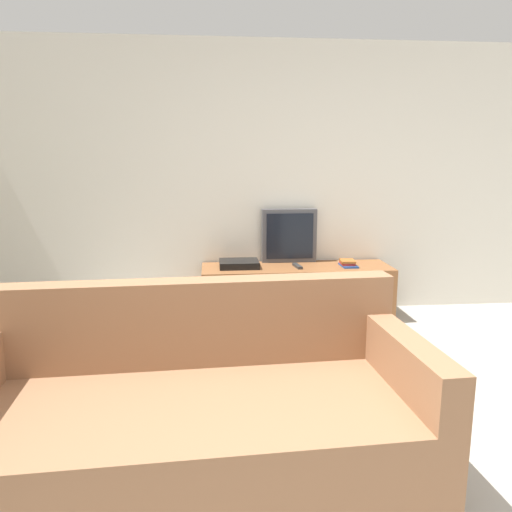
{
  "coord_description": "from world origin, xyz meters",
  "views": [
    {
      "loc": [
        -0.59,
        -1.83,
        1.51
      ],
      "look_at": [
        -0.21,
        2.33,
        0.69
      ],
      "focal_mm": 35.0,
      "sensor_mm": 36.0,
      "label": 1
    }
  ],
  "objects_px": {
    "television": "(289,236)",
    "remote_on_stand": "(297,266)",
    "book_stack": "(348,263)",
    "set_top_box": "(239,264)",
    "couch": "(197,420)",
    "tv_stand": "(296,292)"
  },
  "relations": [
    {
      "from": "television",
      "to": "remote_on_stand",
      "type": "distance_m",
      "value": 0.36
    },
    {
      "from": "book_stack",
      "to": "set_top_box",
      "type": "bearing_deg",
      "value": 177.04
    },
    {
      "from": "television",
      "to": "book_stack",
      "type": "height_order",
      "value": "television"
    },
    {
      "from": "television",
      "to": "remote_on_stand",
      "type": "xyz_separation_m",
      "value": [
        0.04,
        -0.26,
        -0.25
      ]
    },
    {
      "from": "television",
      "to": "couch",
      "type": "relative_size",
      "value": 0.24
    },
    {
      "from": "television",
      "to": "set_top_box",
      "type": "xyz_separation_m",
      "value": [
        -0.51,
        -0.2,
        -0.23
      ]
    },
    {
      "from": "book_stack",
      "to": "remote_on_stand",
      "type": "height_order",
      "value": "book_stack"
    },
    {
      "from": "couch",
      "to": "remote_on_stand",
      "type": "distance_m",
      "value": 2.49
    },
    {
      "from": "television",
      "to": "couch",
      "type": "bearing_deg",
      "value": -108.19
    },
    {
      "from": "tv_stand",
      "to": "remote_on_stand",
      "type": "xyz_separation_m",
      "value": [
        -0.0,
        -0.04,
        0.26
      ]
    },
    {
      "from": "tv_stand",
      "to": "set_top_box",
      "type": "xyz_separation_m",
      "value": [
        -0.55,
        0.02,
        0.28
      ]
    },
    {
      "from": "tv_stand",
      "to": "book_stack",
      "type": "height_order",
      "value": "book_stack"
    },
    {
      "from": "book_stack",
      "to": "television",
      "type": "bearing_deg",
      "value": 154.09
    },
    {
      "from": "remote_on_stand",
      "to": "couch",
      "type": "bearing_deg",
      "value": -110.93
    },
    {
      "from": "book_stack",
      "to": "set_top_box",
      "type": "distance_m",
      "value": 1.03
    },
    {
      "from": "television",
      "to": "book_stack",
      "type": "bearing_deg",
      "value": -25.91
    },
    {
      "from": "book_stack",
      "to": "set_top_box",
      "type": "xyz_separation_m",
      "value": [
        -1.03,
        0.05,
        0.0
      ]
    },
    {
      "from": "remote_on_stand",
      "to": "tv_stand",
      "type": "bearing_deg",
      "value": 89.94
    },
    {
      "from": "tv_stand",
      "to": "television",
      "type": "height_order",
      "value": "television"
    },
    {
      "from": "set_top_box",
      "to": "tv_stand",
      "type": "bearing_deg",
      "value": -1.73
    },
    {
      "from": "tv_stand",
      "to": "remote_on_stand",
      "type": "bearing_deg",
      "value": -90.06
    },
    {
      "from": "couch",
      "to": "remote_on_stand",
      "type": "xyz_separation_m",
      "value": [
        0.89,
        2.32,
        0.23
      ]
    }
  ]
}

